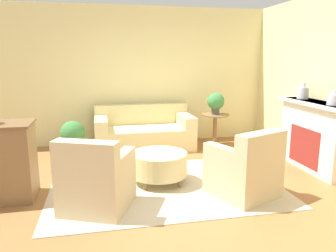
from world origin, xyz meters
TOP-DOWN VIEW (x-y plane):
  - ground_plane at (0.00, 0.00)m, footprint 16.00×16.00m
  - wall_back at (0.00, 2.65)m, footprint 9.17×0.12m
  - rug at (0.00, 0.00)m, footprint 3.15×2.13m
  - couch at (-0.02, 2.07)m, footprint 1.90×0.97m
  - armchair_left at (-0.94, -0.53)m, footprint 0.96×0.97m
  - armchair_right at (0.94, -0.53)m, footprint 0.96×0.97m
  - ottoman_table at (-0.06, 0.15)m, footprint 0.80×0.80m
  - side_table at (1.43, 1.95)m, footprint 0.56×0.56m
  - fireplace at (2.48, 0.25)m, footprint 0.44×1.48m
  - vase_mantel_near at (2.47, 0.63)m, footprint 0.19×0.19m
  - vase_mantel_far at (2.47, -0.13)m, footprint 0.20×0.20m
  - potted_plant_on_side_table at (1.43, 1.95)m, footprint 0.35×0.35m
  - potted_plant_floor at (-1.38, 1.97)m, footprint 0.46×0.46m

SIDE VIEW (x-z plane):
  - ground_plane at x=0.00m, z-range 0.00..0.00m
  - rug at x=0.00m, z-range 0.00..0.01m
  - ottoman_table at x=-0.06m, z-range 0.07..0.51m
  - couch at x=-0.02m, z-range -0.11..0.72m
  - armchair_left at x=-0.94m, z-range -0.09..0.80m
  - armchair_right at x=0.94m, z-range -0.09..0.80m
  - potted_plant_floor at x=-1.38m, z-range 0.05..0.67m
  - side_table at x=1.43m, z-range 0.12..0.77m
  - fireplace at x=2.48m, z-range 0.03..1.12m
  - potted_plant_on_side_table at x=1.43m, z-range 0.68..1.12m
  - vase_mantel_far at x=2.47m, z-range 1.07..1.29m
  - vase_mantel_near at x=2.47m, z-range 1.07..1.34m
  - wall_back at x=0.00m, z-range 0.00..2.80m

